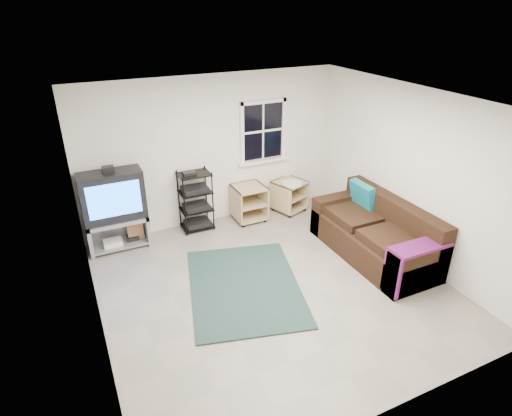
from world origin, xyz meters
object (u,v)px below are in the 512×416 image
side_table_left (248,201)px  sofa (376,235)px  av_rack (196,204)px  side_table_right (288,194)px  tv_unit (114,204)px

side_table_left → sofa: 2.38m
av_rack → side_table_left: size_ratio=1.65×
side_table_left → side_table_right: size_ratio=0.95×
av_rack → side_table_right: (1.80, -0.05, -0.12)m
sofa → side_table_left: bearing=122.9°
side_table_right → sofa: (0.46, -1.98, 0.00)m
side_table_left → av_rack: bearing=177.9°
tv_unit → side_table_right: 3.18m
av_rack → sofa: size_ratio=0.50×
av_rack → side_table_left: (0.97, -0.04, -0.12)m
av_rack → tv_unit: bearing=-178.0°
side_table_left → sofa: (1.29, -2.00, 0.00)m
sofa → side_table_right: bearing=103.1°
av_rack → side_table_right: av_rack is taller
side_table_left → tv_unit: bearing=-179.8°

